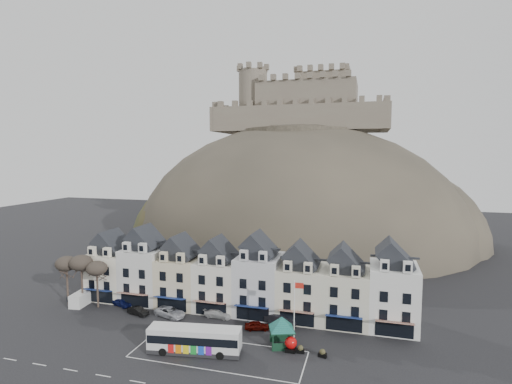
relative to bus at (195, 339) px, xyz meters
The scene contains 21 objects.
ground 2.31m from the bus, 37.85° to the right, with size 300.00×300.00×0.00m, color black.
coach_bay_markings 3.62m from the bus, ahead, with size 22.00×7.50×0.01m, color silver.
townhouse_terrace 15.57m from the bus, 85.38° to the left, with size 54.40×9.35×11.80m.
castle_hill 68.18m from the bus, 88.04° to the left, with size 100.00×76.00×68.00m.
castle 84.33m from the bus, 88.79° to the left, with size 50.20×22.20×22.00m.
tree_left_far 29.97m from the bus, 160.91° to the left, with size 3.61×3.61×8.24m.
tree_left_mid 27.27m from the bus, 158.81° to the left, with size 3.78×3.78×8.64m.
tree_left_near 24.41m from the bus, 156.21° to the left, with size 3.43×3.43×7.84m.
bus is the anchor object (origin of this frame).
bus_shelter 11.48m from the bus, 24.54° to the left, with size 6.01×6.01×4.06m.
red_buoy 12.40m from the bus, 17.42° to the left, with size 1.57×1.57×1.94m.
flagpole 13.63m from the bus, 25.59° to the left, with size 1.28×0.13×8.80m.
white_van 27.23m from the bus, 158.51° to the left, with size 2.58×4.90×2.14m.
planter_west 13.63m from the bus, 15.38° to the left, with size 1.08×0.73×1.04m.
planter_east 16.32m from the bus, 11.76° to the left, with size 1.14×0.74×1.06m.
car_navy 21.53m from the bus, 148.72° to the left, with size 1.50×3.73×1.27m, color #0E1447.
car_black 16.27m from the bus, 147.74° to the left, with size 1.31×3.76×1.24m, color black.
car_silver 12.76m from the bus, 132.12° to the left, with size 2.40×5.12×1.45m, color #BBBCC3.
car_white 11.29m from the bus, 96.02° to the left, with size 1.80×4.44×1.29m, color silver.
car_maroon 10.54m from the bus, 55.83° to the left, with size 1.45×3.61×1.23m, color #570A04.
car_charcoal 14.25m from the bus, 51.79° to the left, with size 1.67×4.80×1.58m, color black.
Camera 1 is at (19.85, -44.21, 25.48)m, focal length 28.00 mm.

